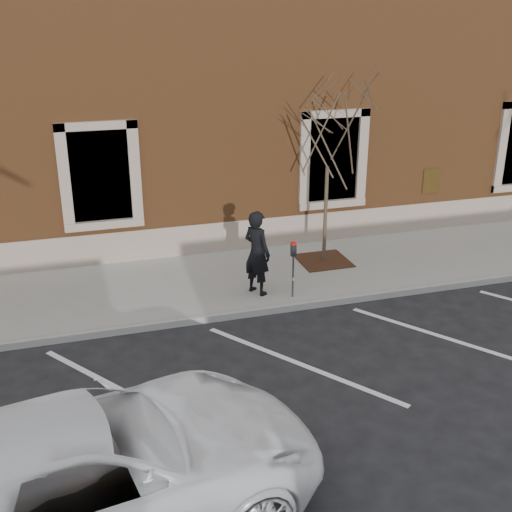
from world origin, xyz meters
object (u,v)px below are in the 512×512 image
object	(u,v)px
man	(257,253)
parking_meter	(293,259)
sapling	(329,139)
white_truck	(87,473)

from	to	relation	value
man	parking_meter	distance (m)	0.82
parking_meter	sapling	world-z (taller)	sapling
man	sapling	size ratio (longest dim) A/B	0.43
man	white_truck	size ratio (longest dim) A/B	0.32
man	white_truck	bearing A→B (deg)	115.44
parking_meter	sapling	bearing A→B (deg)	54.09
parking_meter	white_truck	world-z (taller)	white_truck
parking_meter	white_truck	distance (m)	7.19
white_truck	parking_meter	bearing A→B (deg)	-50.14
man	parking_meter	xyz separation A→B (m)	(0.69, -0.44, -0.07)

